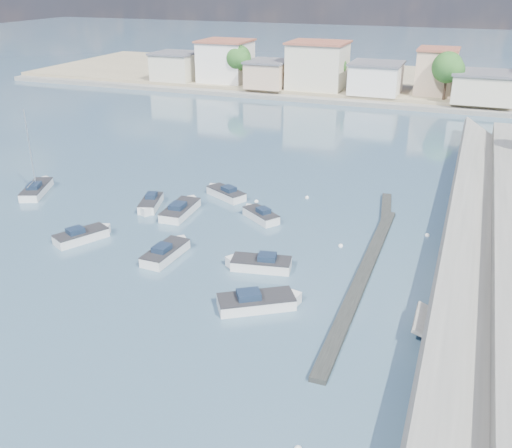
% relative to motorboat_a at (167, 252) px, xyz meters
% --- Properties ---
extents(ground, '(400.00, 400.00, 0.00)m').
position_rel_motorboat_a_xyz_m(ground, '(8.47, 32.09, -0.38)').
color(ground, '#2E425C').
rests_on(ground, ground).
extents(breakwater, '(2.00, 31.02, 0.35)m').
position_rel_motorboat_a_xyz_m(breakwater, '(15.37, 4.78, -0.21)').
color(breakwater, black).
rests_on(breakwater, ground).
extents(far_shore_land, '(160.00, 40.00, 1.40)m').
position_rel_motorboat_a_xyz_m(far_shore_land, '(8.47, 84.09, 0.32)').
color(far_shore_land, gray).
rests_on(far_shore_land, ground).
extents(far_shore_quay, '(160.00, 2.50, 0.80)m').
position_rel_motorboat_a_xyz_m(far_shore_quay, '(8.47, 63.09, 0.02)').
color(far_shore_quay, slate).
rests_on(far_shore_quay, ground).
extents(far_town, '(113.01, 12.80, 8.35)m').
position_rel_motorboat_a_xyz_m(far_town, '(19.18, 69.01, 4.56)').
color(far_town, beige).
rests_on(far_town, far_shore_land).
extents(shore_trees, '(74.56, 38.32, 7.92)m').
position_rel_motorboat_a_xyz_m(shore_trees, '(16.81, 60.21, 5.84)').
color(shore_trees, '#38281E').
rests_on(shore_trees, ground).
extents(motorboat_a, '(2.15, 5.32, 1.48)m').
position_rel_motorboat_a_xyz_m(motorboat_a, '(0.00, 0.00, 0.00)').
color(motorboat_a, silver).
rests_on(motorboat_a, ground).
extents(motorboat_b, '(3.68, 4.83, 1.48)m').
position_rel_motorboat_a_xyz_m(motorboat_b, '(-8.22, 0.22, -0.00)').
color(motorboat_b, silver).
rests_on(motorboat_b, ground).
extents(motorboat_c, '(4.82, 3.66, 1.48)m').
position_rel_motorboat_a_xyz_m(motorboat_c, '(-1.10, 13.99, 0.00)').
color(motorboat_c, silver).
rests_on(motorboat_c, ground).
extents(motorboat_d, '(5.23, 2.72, 1.48)m').
position_rel_motorboat_a_xyz_m(motorboat_d, '(7.58, 0.67, -0.00)').
color(motorboat_d, silver).
rests_on(motorboat_d, ground).
extents(motorboat_e, '(2.38, 5.88, 1.48)m').
position_rel_motorboat_a_xyz_m(motorboat_e, '(-3.19, 8.53, -0.00)').
color(motorboat_e, silver).
rests_on(motorboat_e, ground).
extents(motorboat_f, '(4.13, 3.61, 1.48)m').
position_rel_motorboat_a_xyz_m(motorboat_f, '(4.27, 9.86, -0.00)').
color(motorboat_f, silver).
rests_on(motorboat_f, ground).
extents(motorboat_g, '(2.79, 4.77, 1.48)m').
position_rel_motorboat_a_xyz_m(motorboat_g, '(-6.65, 8.61, 0.00)').
color(motorboat_g, silver).
rests_on(motorboat_g, ground).
extents(motorboat_h, '(5.49, 4.53, 1.48)m').
position_rel_motorboat_a_xyz_m(motorboat_h, '(9.70, -4.50, -0.00)').
color(motorboat_h, silver).
rests_on(motorboat_h, ground).
extents(sailboat, '(3.88, 6.02, 9.00)m').
position_rel_motorboat_a_xyz_m(sailboat, '(-19.87, 8.15, 0.04)').
color(sailboat, silver).
rests_on(sailboat, ground).
extents(mooring_buoys, '(17.19, 32.90, 0.41)m').
position_rel_motorboat_a_xyz_m(mooring_buoys, '(12.08, 4.74, -0.33)').
color(mooring_buoys, white).
rests_on(mooring_buoys, ground).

